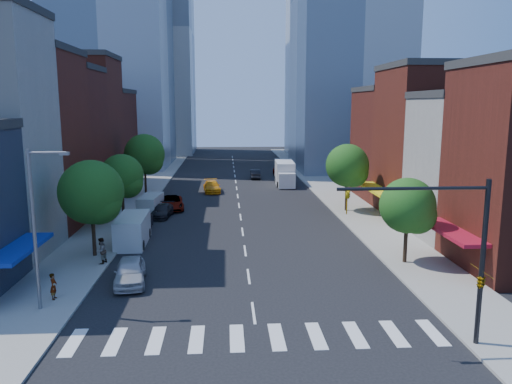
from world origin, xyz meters
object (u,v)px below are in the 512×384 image
parked_car_second (137,224)px  box_truck (285,174)px  parked_car_rear (162,211)px  pedestrian_far (101,251)px  taxi (212,187)px  traffic_car_far (279,170)px  pedestrian_near (54,286)px  parked_car_third (172,203)px  traffic_car_oncoming (255,174)px  parked_car_front (130,272)px  cargo_van_far (150,205)px  cargo_van_near (132,230)px

parked_car_second → box_truck: size_ratio=0.59×
parked_car_rear → pedestrian_far: bearing=-91.5°
parked_car_rear → taxi: taxi is taller
parked_car_rear → traffic_car_far: 34.17m
taxi → pedestrian_near: bearing=-108.2°
parked_car_third → pedestrian_far: pedestrian_far is taller
taxi → pedestrian_far: 31.00m
parked_car_rear → pedestrian_far: size_ratio=2.36×
taxi → pedestrian_far: (-7.16, -30.16, 0.36)m
traffic_car_oncoming → parked_car_rear: bearing=68.0°
box_truck → traffic_car_oncoming: bearing=123.3°
parked_car_front → pedestrian_near: bearing=-152.5°
parked_car_front → box_truck: size_ratio=0.57×
parked_car_rear → box_truck: (15.08, 20.04, 0.92)m
parked_car_front → cargo_van_far: (-1.78, 21.06, 0.17)m
parked_car_front → pedestrian_near: 4.80m
cargo_van_near → taxi: (5.92, 24.71, -0.45)m
traffic_car_oncoming → pedestrian_near: bearing=74.0°
cargo_van_near → pedestrian_far: (-1.25, -5.45, -0.09)m
parked_car_front → box_truck: (14.75, 39.50, 0.76)m
parked_car_front → parked_car_second: bearing=90.4°
parked_car_second → taxi: size_ratio=0.96×
pedestrian_near → traffic_car_oncoming: bearing=-18.0°
cargo_van_far → taxi: cargo_van_far is taller
parked_car_third → cargo_van_near: bearing=-105.1°
parked_car_front → parked_car_rear: size_ratio=1.06×
traffic_car_oncoming → box_truck: box_truck is taller
traffic_car_far → traffic_car_oncoming: bearing=47.0°
box_truck → pedestrian_far: box_truck is taller
traffic_car_far → box_truck: size_ratio=0.57×
cargo_van_near → traffic_car_far: (16.56, 40.67, -0.38)m
parked_car_front → parked_car_rear: (-0.33, 19.46, -0.16)m
box_truck → parked_car_front: bearing=-108.1°
parked_car_second → taxi: bearing=79.7°
taxi → box_truck: 11.75m
parked_car_rear → parked_car_second: bearing=-95.1°
parked_car_third → pedestrian_near: size_ratio=3.39×
parked_car_rear → parked_car_front: bearing=-81.6°
traffic_car_oncoming → traffic_car_far: 5.79m
cargo_van_near → pedestrian_far: 5.59m
parked_car_front → box_truck: 42.17m
cargo_van_near → cargo_van_far: (-0.26, 11.75, -0.21)m
parked_car_front → cargo_van_far: bearing=87.5°
parked_car_third → taxi: (4.16, 10.81, 0.00)m
taxi → traffic_car_oncoming: 13.59m
parked_car_front → cargo_van_near: 9.44m
traffic_car_far → parked_car_front: bearing=76.4°
pedestrian_near → box_truck: bearing=-24.9°
parked_car_rear → parked_car_third: bearing=88.9°
parked_car_rear → traffic_car_far: traffic_car_far is taller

